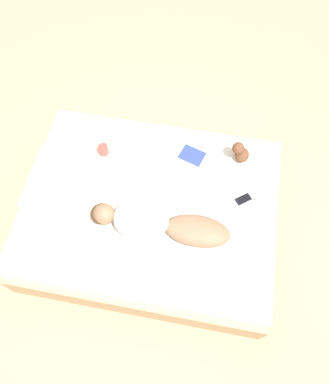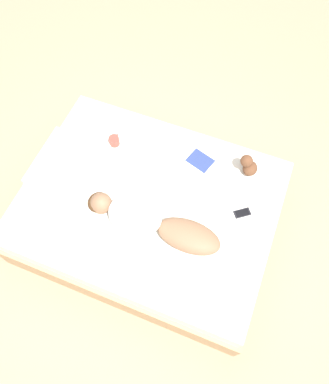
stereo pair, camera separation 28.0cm
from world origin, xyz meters
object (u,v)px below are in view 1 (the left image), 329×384
at_px(person, 153,222).
at_px(coffee_mug, 103,150).
at_px(open_magazine, 186,166).
at_px(cell_phone, 243,199).

relative_size(person, coffee_mug, 9.15).
bearing_deg(coffee_mug, open_magazine, -90.82).
height_order(person, coffee_mug, person).
bearing_deg(person, coffee_mug, 42.57).
distance_m(person, cell_phone, 0.81).
bearing_deg(cell_phone, open_magazine, 28.69).
height_order(coffee_mug, cell_phone, coffee_mug).
height_order(person, cell_phone, person).
bearing_deg(person, open_magazine, -15.74).
distance_m(open_magazine, coffee_mug, 0.76).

